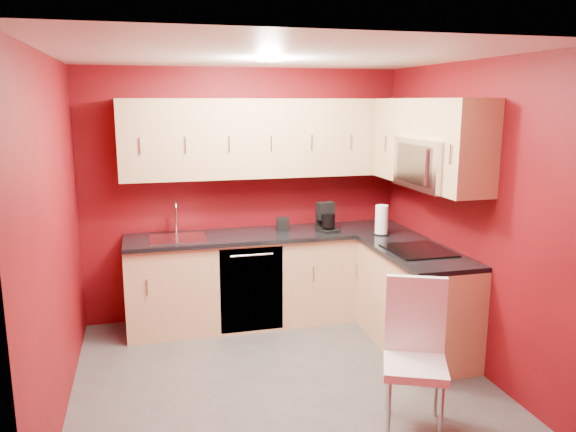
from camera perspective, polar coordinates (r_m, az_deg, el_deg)
name	(u,v)px	position (r m, az deg, el deg)	size (l,w,h in m)	color
floor	(280,377)	(4.70, -0.82, -16.02)	(3.20, 3.20, 0.00)	#4F4C4A
ceiling	(279,55)	(4.17, -0.92, 16.04)	(3.20, 3.20, 0.00)	white
wall_back	(244,194)	(5.70, -4.45, 2.22)	(3.20, 3.20, 0.00)	maroon
wall_front	(350,288)	(2.88, 6.29, -7.25)	(3.20, 3.20, 0.00)	maroon
wall_left	(54,238)	(4.19, -22.65, -2.08)	(3.00, 3.00, 0.00)	maroon
wall_right	(466,215)	(4.89, 17.68, 0.11)	(3.00, 3.00, 0.00)	maroon
base_cabinets_back	(271,278)	(5.65, -1.77, -6.36)	(2.80, 0.60, 0.87)	tan
base_cabinets_right	(415,301)	(5.16, 12.78, -8.41)	(0.60, 1.30, 0.87)	tan
countertop_back	(271,235)	(5.51, -1.76, -1.90)	(2.80, 0.63, 0.04)	black
countertop_right	(417,252)	(5.01, 12.94, -3.58)	(0.63, 1.27, 0.04)	black
upper_cabinets_back	(267,138)	(5.51, -2.15, 7.93)	(2.80, 0.35, 0.75)	tan
upper_cabinets_right	(425,135)	(5.10, 13.79, 8.02)	(0.35, 1.55, 0.75)	tan
microwave	(435,164)	(4.89, 14.68, 5.16)	(0.42, 0.76, 0.42)	silver
cooktop	(418,250)	(4.97, 13.09, -3.41)	(0.50, 0.55, 0.01)	black
sink	(177,234)	(5.40, -11.17, -1.83)	(0.52, 0.42, 0.35)	silver
dishwasher_front	(252,290)	(5.33, -3.71, -7.49)	(0.60, 0.02, 0.82)	black
downlight	(270,60)	(4.46, -1.87, 15.56)	(0.20, 0.20, 0.01)	white
coffee_maker	(328,217)	(5.54, 4.10, -0.14)	(0.17, 0.23, 0.28)	black
napkin_holder	(283,224)	(5.58, -0.53, -0.84)	(0.12, 0.12, 0.13)	black
paper_towel	(382,220)	(5.48, 9.48, -0.39)	(0.16, 0.16, 0.29)	white
dining_chair	(415,358)	(3.92, 12.81, -13.91)	(0.41, 0.43, 1.01)	white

